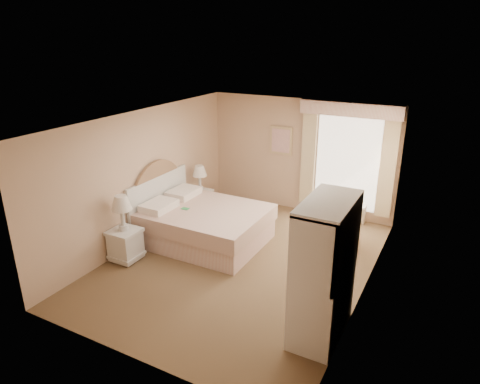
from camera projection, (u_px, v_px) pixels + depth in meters
The scene contains 9 objects.
room at pixel (242, 195), 7.11m from camera, with size 4.21×5.51×2.51m.
window at pixel (347, 159), 8.82m from camera, with size 2.05×0.22×2.51m.
framed_art at pixel (281, 141), 9.45m from camera, with size 0.52×0.04×0.62m.
bed at pixel (199, 222), 8.20m from camera, with size 2.28×1.80×1.59m.
nightstand_near at pixel (125, 237), 7.45m from camera, with size 0.50×0.50×1.20m.
nightstand_far at pixel (200, 195), 9.47m from camera, with size 0.45×0.45×1.08m.
round_table at pixel (347, 215), 8.25m from camera, with size 0.69×0.69×0.73m.
cafe_chair at pixel (348, 217), 8.00m from camera, with size 0.53×0.53×0.95m.
armoire at pixel (324, 281), 5.51m from camera, with size 0.57×1.14×1.90m.
Camera 1 is at (3.09, -5.88, 3.79)m, focal length 32.00 mm.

